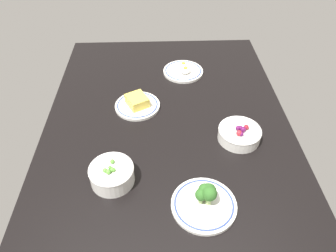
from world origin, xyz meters
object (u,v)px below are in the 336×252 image
Objects in this scene: plate_cheese at (137,104)px; bowl_berries at (239,134)px; bowl_peas at (112,174)px; plate_broccoli at (205,201)px; plate_eggs at (183,71)px.

bowl_berries is (18.94, 35.51, 1.04)cm from plate_cheese.
bowl_peas reaches higher than bowl_berries.
plate_eggs is at bearing -179.21° from plate_broccoli.
plate_cheese is at bearing 170.02° from bowl_peas.
bowl_berries is 0.84× the size of plate_eggs.
plate_cheese is (-35.49, 6.24, -1.73)cm from bowl_peas.
plate_broccoli reaches higher than bowl_berries.
plate_cheese is 40.26cm from bowl_berries.
bowl_peas is 0.92× the size of bowl_berries.
plate_cheese is at bearing -155.65° from plate_broccoli.
bowl_berries is at bearing 150.12° from plate_broccoli.
bowl_peas is 28.39cm from plate_broccoli.
plate_cheese is at bearing -39.74° from plate_eggs.
bowl_peas is at bearing -68.37° from bowl_berries.
plate_broccoli reaches higher than plate_eggs.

